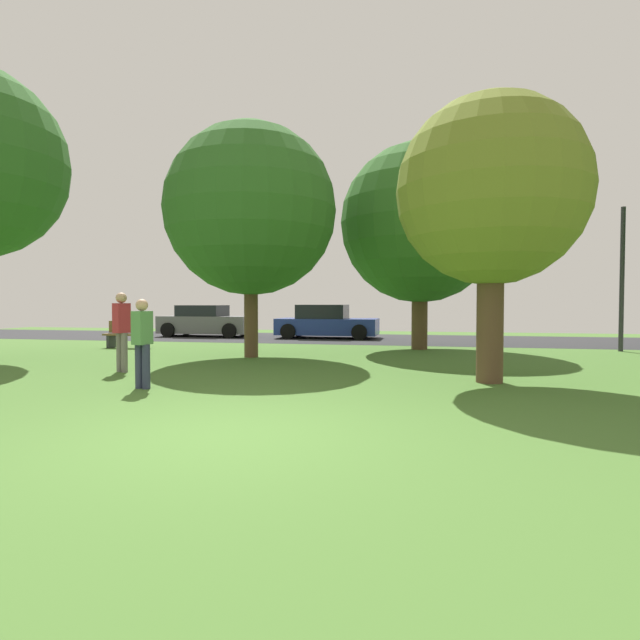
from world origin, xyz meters
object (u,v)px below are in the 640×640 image
object	(u,v)px
oak_tree_left	(251,210)
parked_car_grey	(206,322)
person_walking	(122,328)
park_bench	(128,334)
person_bystander	(142,340)
birch_tree_lone	(420,223)
street_lamp_post	(622,279)
oak_tree_center	(491,192)
parked_car_blue	(326,323)

from	to	relation	value
oak_tree_left	parked_car_grey	distance (m)	10.00
person_walking	park_bench	world-z (taller)	person_walking
person_walking	park_bench	xyz separation A→B (m)	(-3.33, 5.46, -0.51)
person_bystander	birch_tree_lone	bearing A→B (deg)	-16.27
birch_tree_lone	street_lamp_post	size ratio (longest dim) A/B	1.49
oak_tree_center	parked_car_blue	xyz separation A→B (m)	(-5.48, 11.37, -2.97)
parked_car_blue	birch_tree_lone	bearing A→B (deg)	-48.48
person_walking	parked_car_grey	distance (m)	11.97
birch_tree_lone	street_lamp_post	bearing A→B (deg)	5.58
oak_tree_left	person_bystander	distance (m)	6.33
oak_tree_center	person_bystander	xyz separation A→B (m)	(-6.11, -2.04, -2.75)
birch_tree_lone	person_bystander	distance (m)	10.52
street_lamp_post	parked_car_grey	bearing A→B (deg)	166.03
birch_tree_lone	person_bystander	xyz separation A→B (m)	(-4.65, -8.87, -3.22)
oak_tree_left	parked_car_grey	bearing A→B (deg)	122.12
person_bystander	parked_car_blue	world-z (taller)	person_bystander
parked_car_blue	park_bench	xyz separation A→B (m)	(-5.59, -6.07, -0.19)
oak_tree_left	park_bench	distance (m)	6.50
birch_tree_lone	parked_car_grey	size ratio (longest dim) A/B	1.63
person_walking	street_lamp_post	xyz separation A→B (m)	(12.47, 7.60, 1.28)
oak_tree_left	oak_tree_center	distance (m)	6.93
birch_tree_lone	oak_tree_center	distance (m)	7.00
person_walking	parked_car_grey	world-z (taller)	person_walking
parked_car_grey	park_bench	bearing A→B (deg)	-90.51
person_bystander	oak_tree_left	bearing A→B (deg)	10.50
parked_car_grey	parked_car_blue	bearing A→B (deg)	0.21
park_bench	street_lamp_post	size ratio (longest dim) A/B	0.36
birch_tree_lone	park_bench	bearing A→B (deg)	-170.95
oak_tree_left	park_bench	bearing A→B (deg)	159.39
parked_car_grey	person_walking	bearing A→B (deg)	-74.13
street_lamp_post	parked_car_blue	bearing A→B (deg)	158.91
parked_car_grey	park_bench	size ratio (longest dim) A/B	2.56
parked_car_blue	park_bench	bearing A→B (deg)	-132.62
park_bench	person_walking	bearing A→B (deg)	121.35
parked_car_grey	person_bystander	bearing A→B (deg)	-69.89
birch_tree_lone	street_lamp_post	distance (m)	6.48
oak_tree_center	parked_car_blue	bearing A→B (deg)	115.75
street_lamp_post	park_bench	bearing A→B (deg)	-172.30
person_walking	street_lamp_post	size ratio (longest dim) A/B	0.39
person_walking	parked_car_blue	xyz separation A→B (m)	(2.26, 11.53, -0.32)
oak_tree_center	person_walking	xyz separation A→B (m)	(-7.74, -0.17, -2.65)
oak_tree_left	street_lamp_post	size ratio (longest dim) A/B	1.44
oak_tree_center	parked_car_grey	xyz separation A→B (m)	(-11.01, 11.34, -2.97)
parked_car_blue	person_bystander	bearing A→B (deg)	-92.69
birch_tree_lone	park_bench	xyz separation A→B (m)	(-9.61, -1.53, -3.63)
parked_car_blue	oak_tree_left	bearing A→B (deg)	-93.91
person_walking	street_lamp_post	bearing A→B (deg)	-37.94
oak_tree_center	person_walking	distance (m)	8.18
parked_car_grey	street_lamp_post	distance (m)	16.30
oak_tree_center	person_walking	bearing A→B (deg)	-178.75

